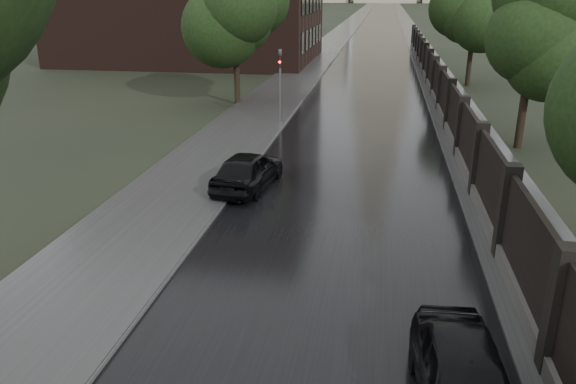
{
  "coord_description": "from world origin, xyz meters",
  "views": [
    {
      "loc": [
        1.11,
        -4.75,
        7.03
      ],
      "look_at": [
        -1.4,
        10.2,
        1.5
      ],
      "focal_mm": 35.0,
      "sensor_mm": 36.0,
      "label": 1
    }
  ],
  "objects_px": {
    "tree_left_far": "(235,19)",
    "traffic_light": "(280,80)",
    "tree_right_b": "(533,38)",
    "hatchback_left": "(248,170)",
    "car_right_near": "(465,382)",
    "tree_right_c": "(474,18)"
  },
  "relations": [
    {
      "from": "car_right_near",
      "to": "tree_right_c",
      "type": "bearing_deg",
      "value": 79.11
    },
    {
      "from": "tree_right_c",
      "to": "car_right_near",
      "type": "xyz_separation_m",
      "value": [
        -4.71,
        -36.47,
        -4.26
      ]
    },
    {
      "from": "traffic_light",
      "to": "car_right_near",
      "type": "xyz_separation_m",
      "value": [
        7.09,
        -21.46,
        -1.7
      ]
    },
    {
      "from": "hatchback_left",
      "to": "tree_right_b",
      "type": "bearing_deg",
      "value": -138.14
    },
    {
      "from": "traffic_light",
      "to": "tree_right_c",
      "type": "bearing_deg",
      "value": 51.82
    },
    {
      "from": "car_right_near",
      "to": "tree_right_b",
      "type": "bearing_deg",
      "value": 72.16
    },
    {
      "from": "hatchback_left",
      "to": "traffic_light",
      "type": "bearing_deg",
      "value": -78.67
    },
    {
      "from": "traffic_light",
      "to": "car_right_near",
      "type": "height_order",
      "value": "traffic_light"
    },
    {
      "from": "tree_right_c",
      "to": "traffic_light",
      "type": "relative_size",
      "value": 1.75
    },
    {
      "from": "tree_right_b",
      "to": "car_right_near",
      "type": "bearing_deg",
      "value": -104.3
    },
    {
      "from": "tree_right_c",
      "to": "car_right_near",
      "type": "distance_m",
      "value": 37.02
    },
    {
      "from": "tree_right_c",
      "to": "hatchback_left",
      "type": "bearing_deg",
      "value": -113.46
    },
    {
      "from": "tree_left_far",
      "to": "car_right_near",
      "type": "xyz_separation_m",
      "value": [
        10.79,
        -26.47,
        -4.55
      ]
    },
    {
      "from": "hatchback_left",
      "to": "car_right_near",
      "type": "bearing_deg",
      "value": 127.96
    },
    {
      "from": "tree_left_far",
      "to": "traffic_light",
      "type": "distance_m",
      "value": 6.84
    },
    {
      "from": "tree_left_far",
      "to": "traffic_light",
      "type": "bearing_deg",
      "value": -53.53
    },
    {
      "from": "tree_right_c",
      "to": "tree_left_far",
      "type": "bearing_deg",
      "value": -147.17
    },
    {
      "from": "traffic_light",
      "to": "car_right_near",
      "type": "bearing_deg",
      "value": -71.71
    },
    {
      "from": "tree_right_c",
      "to": "hatchback_left",
      "type": "height_order",
      "value": "tree_right_c"
    },
    {
      "from": "tree_left_far",
      "to": "tree_right_b",
      "type": "height_order",
      "value": "tree_left_far"
    },
    {
      "from": "tree_left_far",
      "to": "hatchback_left",
      "type": "bearing_deg",
      "value": -74.23
    },
    {
      "from": "car_right_near",
      "to": "traffic_light",
      "type": "bearing_deg",
      "value": 104.75
    }
  ]
}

